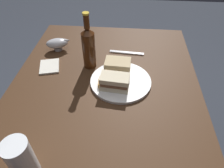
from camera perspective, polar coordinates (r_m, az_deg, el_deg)
dining_table at (r=1.14m, az=-2.01°, el=-15.87°), size 1.21×0.83×0.71m
plate at (r=0.92m, az=2.40°, el=0.79°), size 0.27×0.27×0.01m
sandwich_half_left at (r=0.93m, az=1.58°, el=4.72°), size 0.08×0.12×0.07m
sandwich_half_right at (r=0.86m, az=0.78°, el=0.62°), size 0.08×0.13×0.06m
potato_wedge_front at (r=0.90m, az=-2.23°, el=1.43°), size 0.03×0.05×0.02m
potato_wedge_middle at (r=0.88m, az=-3.17°, el=0.13°), size 0.04×0.02×0.02m
potato_wedge_back at (r=0.92m, az=0.13°, el=2.50°), size 0.04×0.02×0.02m
potato_wedge_left_edge at (r=0.91m, az=-0.42°, el=1.72°), size 0.03×0.04×0.02m
potato_wedge_right_edge at (r=0.93m, az=-1.89°, el=2.87°), size 0.04×0.03×0.02m
potato_wedge_stray at (r=0.94m, az=0.32°, el=3.24°), size 0.05×0.04×0.02m
pint_glass at (r=0.67m, az=-23.49°, el=-19.03°), size 0.07×0.07×0.15m
gravy_boat at (r=1.15m, az=-14.84°, el=10.84°), size 0.09×0.13×0.06m
cider_bottle at (r=0.96m, az=-6.48°, el=10.18°), size 0.06×0.06×0.27m
napkin at (r=1.05m, az=-16.91°, el=4.70°), size 0.13×0.12×0.01m
fork at (r=1.10m, az=4.08°, el=8.64°), size 0.03×0.18×0.01m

